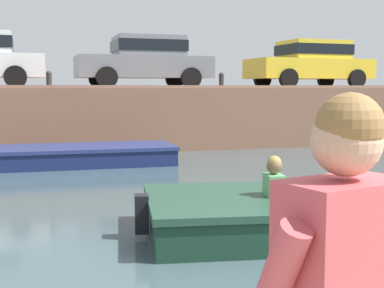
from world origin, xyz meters
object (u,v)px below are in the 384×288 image
(boat_moored_central_navy, at_px, (61,156))
(mooring_bollard_east, at_px, (221,80))
(car_centre_grey, at_px, (145,60))
(car_right_inner_yellow, at_px, (310,62))
(motorboat_passing, at_px, (369,211))
(mooring_bollard_mid, at_px, (49,79))

(boat_moored_central_navy, bearing_deg, mooring_bollard_east, 23.63)
(car_centre_grey, distance_m, car_right_inner_yellow, 5.57)
(boat_moored_central_navy, xyz_separation_m, mooring_bollard_east, (4.59, 2.01, 1.76))
(boat_moored_central_navy, bearing_deg, car_centre_grey, 52.73)
(motorboat_passing, xyz_separation_m, mooring_bollard_mid, (-3.47, 8.78, 1.74))
(mooring_bollard_mid, relative_size, mooring_bollard_east, 1.00)
(mooring_bollard_east, bearing_deg, boat_moored_central_navy, -156.37)
(car_right_inner_yellow, bearing_deg, mooring_bollard_mid, -169.39)
(car_right_inner_yellow, bearing_deg, car_centre_grey, -179.98)
(motorboat_passing, distance_m, car_centre_grey, 10.64)
(car_right_inner_yellow, relative_size, mooring_bollard_east, 9.17)
(mooring_bollard_mid, xyz_separation_m, mooring_bollard_east, (4.73, 0.00, 0.00))
(boat_moored_central_navy, bearing_deg, mooring_bollard_mid, 93.93)
(boat_moored_central_navy, relative_size, motorboat_passing, 0.92)
(car_centre_grey, height_order, car_right_inner_yellow, same)
(motorboat_passing, bearing_deg, boat_moored_central_navy, 116.24)
(boat_moored_central_navy, distance_m, mooring_bollard_east, 5.31)
(mooring_bollard_mid, bearing_deg, mooring_bollard_east, 0.00)
(car_right_inner_yellow, relative_size, mooring_bollard_mid, 9.17)
(motorboat_passing, xyz_separation_m, mooring_bollard_east, (1.26, 8.78, 1.74))
(car_centre_grey, distance_m, mooring_bollard_east, 2.52)
(car_centre_grey, bearing_deg, mooring_bollard_east, -40.29)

